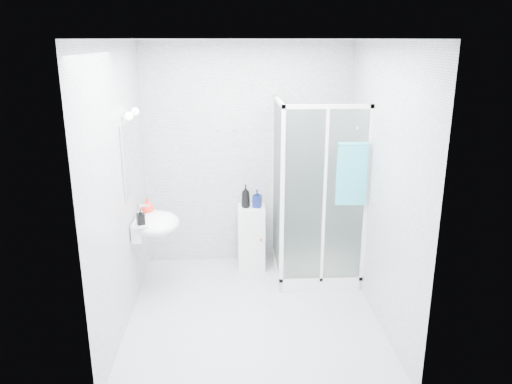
{
  "coord_description": "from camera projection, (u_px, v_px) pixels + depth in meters",
  "views": [
    {
      "loc": [
        -0.2,
        -4.37,
        2.59
      ],
      "look_at": [
        0.05,
        0.35,
        1.15
      ],
      "focal_mm": 35.0,
      "sensor_mm": 36.0,
      "label": 1
    }
  ],
  "objects": [
    {
      "name": "vanity_lights",
      "position": [
        132.0,
        114.0,
        4.76
      ],
      "size": [
        0.1,
        0.4,
        0.08
      ],
      "color": "silver",
      "rests_on": "room"
    },
    {
      "name": "soap_dispenser_black",
      "position": [
        141.0,
        217.0,
        4.86
      ],
      "size": [
        0.1,
        0.1,
        0.16
      ],
      "primitive_type": "imported",
      "rotation": [
        0.0,
        0.0,
        0.4
      ],
      "color": "black",
      "rests_on": "wall_basin"
    },
    {
      "name": "wall_basin",
      "position": [
        154.0,
        224.0,
        5.09
      ],
      "size": [
        0.46,
        0.56,
        0.35
      ],
      "color": "white",
      "rests_on": "ground"
    },
    {
      "name": "soap_dispenser_orange",
      "position": [
        147.0,
        206.0,
        5.17
      ],
      "size": [
        0.14,
        0.14,
        0.17
      ],
      "primitive_type": "imported",
      "rotation": [
        0.0,
        0.0,
        -0.07
      ],
      "color": "red",
      "rests_on": "wall_basin"
    },
    {
      "name": "storage_cabinet",
      "position": [
        251.0,
        237.0,
        5.84
      ],
      "size": [
        0.32,
        0.34,
        0.75
      ],
      "rotation": [
        0.0,
        0.0,
        -0.02
      ],
      "color": "silver",
      "rests_on": "ground"
    },
    {
      "name": "shower_enclosure",
      "position": [
        309.0,
        240.0,
        5.58
      ],
      "size": [
        0.9,
        0.95,
        2.0
      ],
      "color": "white",
      "rests_on": "ground"
    },
    {
      "name": "hand_towel",
      "position": [
        352.0,
        172.0,
        4.95
      ],
      "size": [
        0.3,
        0.04,
        0.64
      ],
      "color": "teal",
      "rests_on": "shower_enclosure"
    },
    {
      "name": "shampoo_bottle_b",
      "position": [
        257.0,
        198.0,
        5.7
      ],
      "size": [
        0.12,
        0.12,
        0.21
      ],
      "primitive_type": "imported",
      "rotation": [
        0.0,
        0.0,
        -0.28
      ],
      "color": "#0C164C",
      "rests_on": "storage_cabinet"
    },
    {
      "name": "wall_hooks",
      "position": [
        225.0,
        130.0,
        5.66
      ],
      "size": [
        0.23,
        0.06,
        0.03
      ],
      "color": "silver",
      "rests_on": "room"
    },
    {
      "name": "shampoo_bottle_a",
      "position": [
        246.0,
        196.0,
        5.68
      ],
      "size": [
        0.11,
        0.11,
        0.27
      ],
      "primitive_type": "imported",
      "rotation": [
        0.0,
        0.0,
        0.05
      ],
      "color": "black",
      "rests_on": "storage_cabinet"
    },
    {
      "name": "mirror",
      "position": [
        130.0,
        157.0,
        4.88
      ],
      "size": [
        0.02,
        0.6,
        0.7
      ],
      "primitive_type": "cube",
      "color": "white",
      "rests_on": "room"
    },
    {
      "name": "room",
      "position": [
        253.0,
        188.0,
        4.56
      ],
      "size": [
        2.4,
        2.6,
        2.6
      ],
      "color": "silver",
      "rests_on": "ground"
    }
  ]
}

